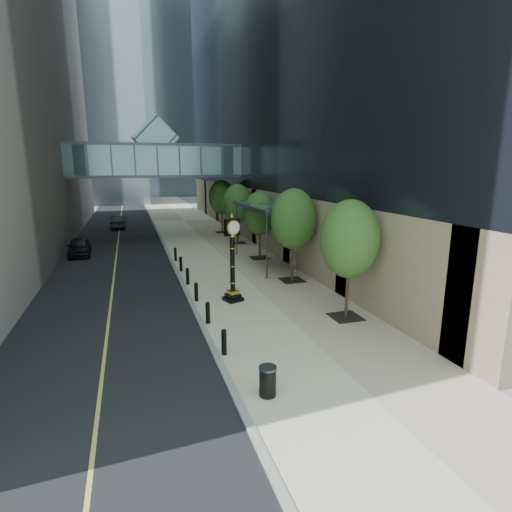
# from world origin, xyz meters

# --- Properties ---
(ground) EXTENTS (320.00, 320.00, 0.00)m
(ground) POSITION_xyz_m (0.00, 0.00, 0.00)
(ground) COLOR gray
(ground) RESTS_ON ground
(road) EXTENTS (8.00, 180.00, 0.02)m
(road) POSITION_xyz_m (-7.00, 40.00, 0.01)
(road) COLOR black
(road) RESTS_ON ground
(sidewalk) EXTENTS (8.00, 180.00, 0.06)m
(sidewalk) POSITION_xyz_m (1.00, 40.00, 0.03)
(sidewalk) COLOR beige
(sidewalk) RESTS_ON ground
(curb) EXTENTS (0.25, 180.00, 0.07)m
(curb) POSITION_xyz_m (-3.00, 40.00, 0.04)
(curb) COLOR gray
(curb) RESTS_ON ground
(distant_tower_b) EXTENTS (26.00, 24.00, 90.00)m
(distant_tower_b) POSITION_xyz_m (9.00, 95.00, 45.00)
(distant_tower_b) COLOR #99B1C0
(distant_tower_b) RESTS_ON ground
(distant_tower_c) EXTENTS (22.00, 22.00, 65.00)m
(distant_tower_c) POSITION_xyz_m (-6.00, 120.00, 32.50)
(distant_tower_c) COLOR #99B1C0
(distant_tower_c) RESTS_ON ground
(skywalk) EXTENTS (17.00, 4.20, 5.80)m
(skywalk) POSITION_xyz_m (-3.00, 28.00, 7.71)
(skywalk) COLOR slate
(skywalk) RESTS_ON ground
(entrance_canopy) EXTENTS (3.00, 8.00, 4.38)m
(entrance_canopy) POSITION_xyz_m (3.48, 14.00, 4.19)
(entrance_canopy) COLOR #383F44
(entrance_canopy) RESTS_ON ground
(bollard_row) EXTENTS (0.20, 16.20, 0.90)m
(bollard_row) POSITION_xyz_m (-2.70, 9.00, 0.51)
(bollard_row) COLOR black
(bollard_row) RESTS_ON sidewalk
(street_trees) EXTENTS (2.75, 28.69, 5.65)m
(street_trees) POSITION_xyz_m (3.60, 15.88, 3.74)
(street_trees) COLOR black
(street_trees) RESTS_ON sidewalk
(street_clock) EXTENTS (1.06, 1.06, 4.51)m
(street_clock) POSITION_xyz_m (-0.86, 6.88, 2.02)
(street_clock) COLOR black
(street_clock) RESTS_ON sidewalk
(trash_bin) EXTENTS (0.54, 0.54, 0.90)m
(trash_bin) POSITION_xyz_m (-2.05, -2.09, 0.51)
(trash_bin) COLOR black
(trash_bin) RESTS_ON sidewalk
(pedestrian) EXTENTS (0.71, 0.61, 1.65)m
(pedestrian) POSITION_xyz_m (4.49, 11.47, 0.89)
(pedestrian) COLOR #B0A9A1
(pedestrian) RESTS_ON sidewalk
(car_near) EXTENTS (1.87, 4.19, 1.40)m
(car_near) POSITION_xyz_m (-9.78, 21.44, 0.72)
(car_near) COLOR black
(car_near) RESTS_ON road
(car_far) EXTENTS (1.59, 4.40, 1.44)m
(car_far) POSITION_xyz_m (-7.08, 35.69, 0.74)
(car_far) COLOR black
(car_far) RESTS_ON road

